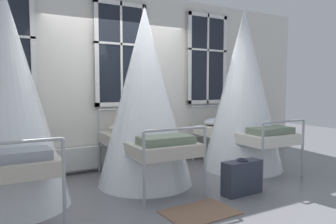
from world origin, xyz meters
TOP-DOWN VIEW (x-y plane):
  - ground at (0.00, 0.00)m, footprint 16.52×16.52m
  - back_wall_with_windows at (0.00, 1.26)m, footprint 8.36×0.10m
  - window_bank at (-0.00, 1.14)m, footprint 4.54×0.10m
  - cot_first at (-1.81, 0.10)m, footprint 1.36×1.82m
  - cot_second at (-0.04, 0.16)m, footprint 1.36×1.84m
  - cot_third at (1.79, 0.12)m, footprint 1.36×1.84m
  - rug_second at (0.00, -1.15)m, footprint 0.82×0.59m
  - suitcase_dark at (0.84, -0.91)m, footprint 0.57×0.23m

SIDE VIEW (x-z plane):
  - ground at x=0.00m, z-range 0.00..0.00m
  - rug_second at x=0.00m, z-range 0.00..0.01m
  - suitcase_dark at x=0.84m, z-range -0.01..0.46m
  - window_bank at x=0.00m, z-range -0.25..2.50m
  - cot_first at x=-1.81m, z-range -0.04..2.47m
  - cot_second at x=-0.04m, z-range -0.04..2.49m
  - cot_third at x=1.79m, z-range -0.04..2.66m
  - back_wall_with_windows at x=0.00m, z-range 0.00..3.02m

